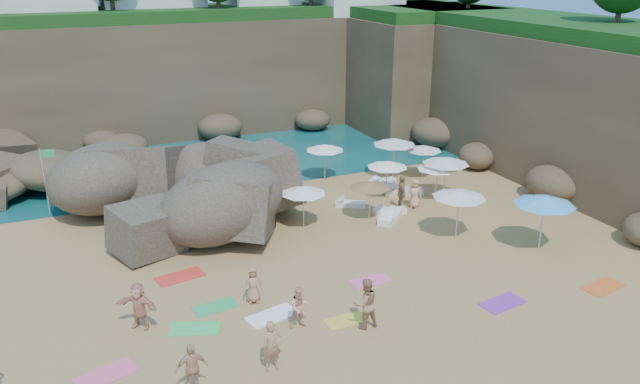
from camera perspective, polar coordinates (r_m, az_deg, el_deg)
name	(u,v)px	position (r m, az deg, el deg)	size (l,w,h in m)	color
ground	(305,267)	(26.01, -1.40, -6.87)	(120.00, 120.00, 0.00)	tan
seawater	(167,114)	(53.49, -13.79, 6.95)	(120.00, 120.00, 0.00)	#0C4751
cliff_back	(202,73)	(48.29, -10.71, 10.62)	(44.00, 8.00, 8.00)	brown
cliff_right	(540,97)	(41.17, 19.45, 8.17)	(8.00, 30.00, 8.00)	brown
cliff_corner	(410,70)	(49.38, 8.22, 10.97)	(10.00, 12.00, 8.00)	brown
rock_promontory	(19,184)	(39.34, -25.80, 0.67)	(12.00, 7.00, 2.00)	brown
rock_outcrop	(181,223)	(30.91, -12.57, -2.79)	(8.85, 6.63, 3.54)	brown
flag_pole	(46,173)	(33.32, -23.77, 1.63)	(0.66, 0.14, 3.41)	silver
parasol_0	(303,190)	(29.06, -1.53, 0.17)	(2.16, 2.16, 2.04)	silver
parasol_1	(387,164)	(32.98, 6.17, 2.55)	(2.16, 2.16, 2.04)	silver
parasol_2	(325,147)	(35.65, 0.45, 4.10)	(2.20, 2.20, 2.08)	silver
parasol_3	(394,141)	(36.14, 6.83, 4.61)	(2.50, 2.50, 2.36)	silver
parasol_4	(446,160)	(33.22, 11.44, 2.85)	(2.45, 2.45, 2.32)	silver
parasol_6	(370,185)	(30.15, 4.59, 0.66)	(2.04, 2.04, 1.93)	silver
parasol_7	(424,148)	(36.43, 9.47, 4.00)	(2.08, 2.08, 1.96)	silver
parasol_8	(437,166)	(33.09, 10.69, 2.33)	(2.13, 2.13, 2.01)	silver
parasol_9	(459,194)	(28.61, 12.61, -0.14)	(2.44, 2.44, 2.31)	silver
parasol_10	(545,200)	(28.38, 19.87, -0.72)	(2.63, 2.63, 2.48)	silver
lounger_0	(381,187)	(34.65, 5.62, 0.44)	(1.80, 0.60, 0.28)	silver
lounger_1	(383,182)	(35.60, 5.76, 0.95)	(1.57, 0.52, 0.24)	white
lounger_2	(390,211)	(31.42, 6.42, -1.77)	(1.63, 0.54, 0.25)	white
lounger_3	(404,191)	(34.14, 7.67, 0.07)	(2.05, 0.68, 0.32)	silver
lounger_4	(350,204)	(32.20, 2.80, -1.11)	(1.60, 0.53, 0.25)	white
lounger_5	(391,216)	(30.75, 6.52, -2.21)	(2.07, 0.69, 0.32)	white
towel_1	(106,375)	(20.93, -18.98, -15.54)	(1.82, 0.91, 0.03)	#EE5C80
towel_3	(195,329)	(22.40, -11.38, -12.14)	(1.75, 0.87, 0.03)	#38C556
towel_5	(272,316)	(22.75, -4.40, -11.20)	(1.82, 0.91, 0.03)	white
towel_6	(503,303)	(24.40, 16.36, -9.70)	(1.75, 0.87, 0.03)	purple
towel_7	(180,277)	(25.84, -12.66, -7.56)	(1.88, 0.94, 0.03)	red
towel_9	(370,281)	(25.00, 4.58, -8.10)	(1.59, 0.80, 0.03)	pink
towel_10	(603,287)	(26.86, 24.46, -7.89)	(1.74, 0.87, 0.03)	orange
towel_11	(215,307)	(23.53, -9.55, -10.30)	(1.61, 0.80, 0.03)	green
towel_12	(346,320)	(22.45, 2.37, -11.64)	(1.50, 0.75, 0.03)	gold
person_stand_1	(366,303)	(21.69, 4.19, -10.11)	(0.90, 0.70, 1.85)	#AC7D56
person_stand_2	(191,209)	(29.91, -11.69, -1.54)	(1.23, 0.51, 1.91)	#E7C483
person_stand_3	(402,193)	(31.70, 7.48, -0.09)	(1.06, 0.44, 1.82)	#96724B
person_stand_4	(415,194)	(32.15, 8.64, -0.15)	(0.74, 0.40, 1.52)	#E3A877
person_stand_5	(91,182)	(35.00, -20.19, 0.85)	(1.76, 0.51, 1.90)	#B26A59
person_lie_2	(254,298)	(23.56, -6.09, -9.58)	(0.69, 1.41, 0.37)	#AA7B55
person_lie_3	(141,322)	(22.79, -16.08, -11.36)	(1.56, 1.68, 0.45)	tan
person_lie_4	(272,364)	(20.07, -4.37, -15.39)	(0.60, 1.63, 0.39)	#AD7E56
person_lie_5	(300,320)	(21.96, -1.84, -11.60)	(0.73, 1.50, 0.57)	#EAA385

